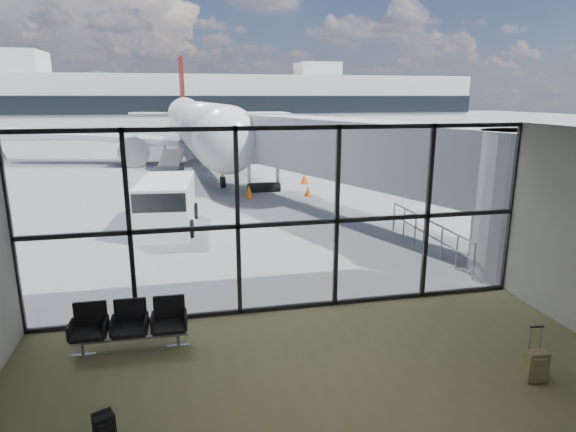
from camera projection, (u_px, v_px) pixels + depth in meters
name	position (u px, v px, depth m)	size (l,w,h in m)	color
ground	(206.00, 147.00, 49.85)	(220.00, 220.00, 0.00)	slate
lounge_shell	(361.00, 278.00, 6.74)	(12.02, 8.01, 4.51)	#656440
glass_curtain_wall	(288.00, 222.00, 11.39)	(12.10, 0.12, 4.50)	white
jet_bridge	(371.00, 158.00, 18.98)	(8.00, 16.50, 4.33)	#A1A5A7
apron_railing	(428.00, 231.00, 16.24)	(0.06, 5.46, 1.11)	gray
far_terminal	(193.00, 103.00, 69.54)	(80.00, 12.20, 11.00)	beige
tree_3	(16.00, 100.00, 73.49)	(4.95, 4.95, 7.12)	#382619
tree_4	(57.00, 95.00, 74.58)	(5.61, 5.61, 8.07)	#382619
tree_5	(98.00, 91.00, 75.67)	(6.27, 6.27, 9.03)	#382619
seating_row	(130.00, 322.00, 9.98)	(2.33, 0.67, 1.03)	gray
backpack	(104.00, 427.00, 7.33)	(0.37, 0.37, 0.46)	black
suitcase	(536.00, 366.00, 8.83)	(0.41, 0.32, 1.06)	olive
airliner	(197.00, 124.00, 40.02)	(31.40, 36.41, 9.38)	silver
service_van	(166.00, 204.00, 18.90)	(2.49, 4.65, 1.96)	silver
belt_loader	(168.00, 174.00, 28.45)	(2.08, 4.29, 1.90)	black
traffic_cone_a	(249.00, 192.00, 24.89)	(0.48, 0.48, 0.68)	#E35C0B
traffic_cone_b	(308.00, 191.00, 25.41)	(0.37, 0.37, 0.53)	#D1440B
traffic_cone_c	(304.00, 178.00, 28.94)	(0.48, 0.48, 0.69)	#FF4F0D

